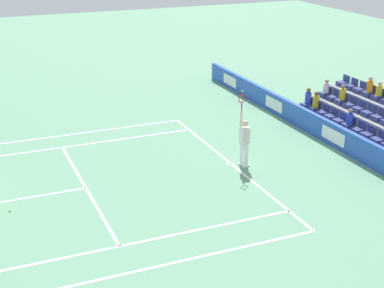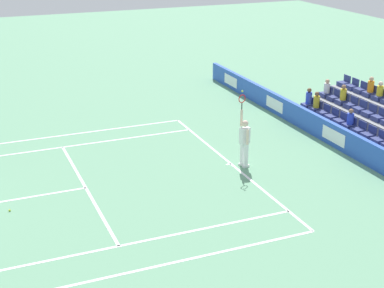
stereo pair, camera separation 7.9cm
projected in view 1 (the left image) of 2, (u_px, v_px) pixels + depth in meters
line_baseline at (231, 164)px, 21.80m from camera, size 10.97×0.10×0.01m
line_service at (86, 188)px, 19.82m from camera, size 8.23×0.10×0.01m
line_singles_sideline_left at (51, 149)px, 23.20m from camera, size 0.10×11.89×0.01m
line_singles_sideline_right at (104, 250)px, 16.11m from camera, size 0.10×11.89×0.01m
line_doubles_sideline_left at (45, 138)px, 24.38m from camera, size 0.10×11.89×0.01m
line_doubles_sideline_right at (117, 276)px, 14.93m from camera, size 0.10×11.89×0.01m
line_centre_mark at (228, 164)px, 21.76m from camera, size 0.10×0.20×0.01m
sponsor_barrier at (335, 136)px, 23.31m from camera, size 23.34×0.22×0.93m
tennis_player at (244, 141)px, 21.27m from camera, size 0.53×0.40×2.85m
stadium_stand at (382, 126)px, 24.12m from camera, size 8.06×2.85×2.15m
loose_tennis_ball at (10, 211)px, 18.21m from camera, size 0.07×0.07×0.07m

